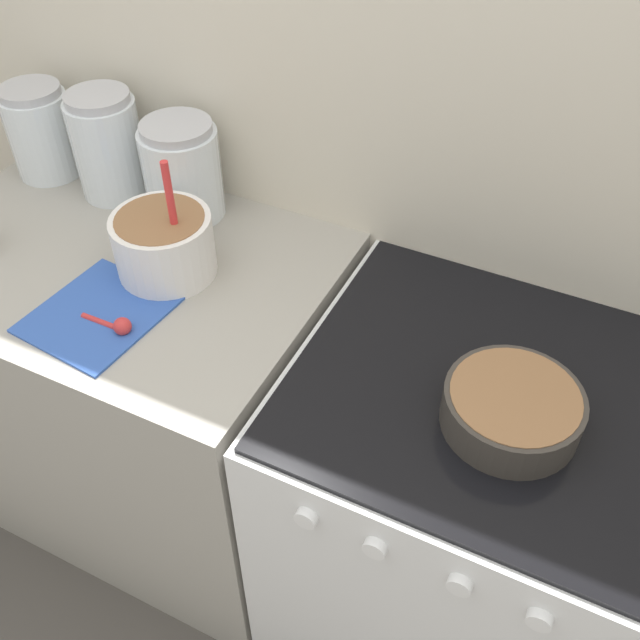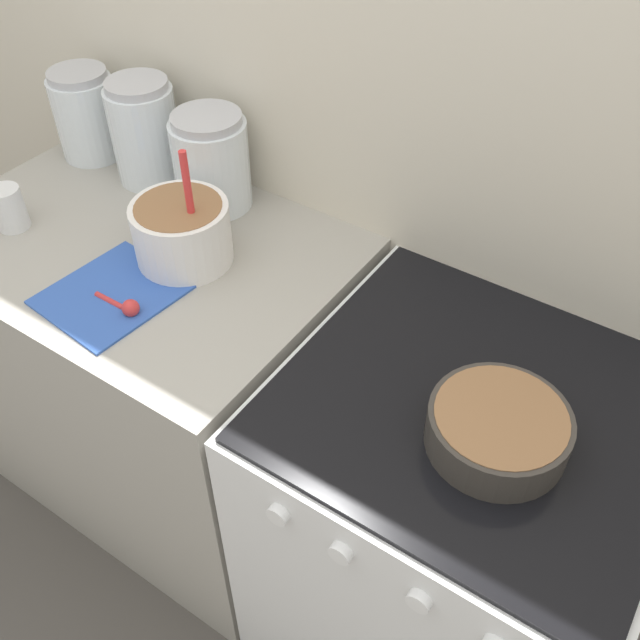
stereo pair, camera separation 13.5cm
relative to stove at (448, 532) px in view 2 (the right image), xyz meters
The scene contains 11 objects.
wall_back 0.92m from the stove, 135.89° to the left, with size 4.92×0.05×2.40m.
countertop_cabinet 0.85m from the stove, behind, with size 0.96×0.67×0.88m.
stove is the anchor object (origin of this frame).
mixing_bowl 0.88m from the stove, behind, with size 0.21×0.21×0.28m.
baking_pan 0.49m from the stove, 48.51° to the right, with size 0.24×0.24×0.08m.
storage_jar_left 1.35m from the stove, 169.44° to the left, with size 0.16×0.16×0.23m.
storage_jar_middle 1.17m from the stove, 167.32° to the left, with size 0.16×0.16×0.25m.
storage_jar_right 0.99m from the stove, 164.17° to the left, with size 0.18×0.18×0.23m.
tin_can 1.23m from the stove, behind, with size 0.07×0.07×0.10m.
recipe_page 0.89m from the stove, 168.40° to the right, with size 0.26×0.29×0.01m.
measuring_spoon 0.85m from the stove, 165.71° to the right, with size 0.12×0.04×0.04m.
Camera 2 is at (0.59, -0.50, 1.86)m, focal length 40.00 mm.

